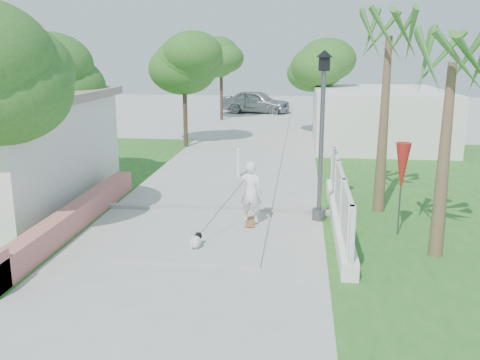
# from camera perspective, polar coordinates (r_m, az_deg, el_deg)

# --- Properties ---
(ground) EXTENTS (90.00, 90.00, 0.00)m
(ground) POSITION_cam_1_polar(r_m,az_deg,el_deg) (9.75, -8.49, -13.55)
(ground) COLOR #B7B7B2
(ground) RESTS_ON ground
(path_strip) EXTENTS (3.20, 36.00, 0.06)m
(path_strip) POSITION_cam_1_polar(r_m,az_deg,el_deg) (28.78, 1.79, 4.92)
(path_strip) COLOR #B7B7B2
(path_strip) RESTS_ON ground
(curb) EXTENTS (6.50, 0.25, 0.10)m
(curb) POSITION_cam_1_polar(r_m,az_deg,el_deg) (15.19, -2.69, -3.09)
(curb) COLOR #999993
(curb) RESTS_ON ground
(grass_left) EXTENTS (8.00, 20.00, 0.01)m
(grass_left) POSITION_cam_1_polar(r_m,az_deg,el_deg) (19.36, -22.59, -0.59)
(grass_left) COLOR #28651F
(grass_left) RESTS_ON ground
(grass_right) EXTENTS (8.00, 20.00, 0.01)m
(grass_right) POSITION_cam_1_polar(r_m,az_deg,el_deg) (17.56, 21.64, -1.90)
(grass_right) COLOR #28651F
(grass_right) RESTS_ON ground
(pink_wall) EXTENTS (0.45, 8.20, 0.80)m
(pink_wall) POSITION_cam_1_polar(r_m,az_deg,el_deg) (13.81, -18.06, -4.37)
(pink_wall) COLOR tan
(pink_wall) RESTS_ON ground
(lattice_fence) EXTENTS (0.35, 7.00, 1.50)m
(lattice_fence) POSITION_cam_1_polar(r_m,az_deg,el_deg) (13.94, 10.56, -2.74)
(lattice_fence) COLOR white
(lattice_fence) RESTS_ON ground
(building_right) EXTENTS (6.00, 8.00, 2.60)m
(building_right) POSITION_cam_1_polar(r_m,az_deg,el_deg) (26.78, 14.42, 6.57)
(building_right) COLOR silver
(building_right) RESTS_ON ground
(street_lamp) EXTENTS (0.44, 0.44, 4.44)m
(street_lamp) POSITION_cam_1_polar(r_m,az_deg,el_deg) (14.00, 8.72, 5.29)
(street_lamp) COLOR #59595E
(street_lamp) RESTS_ON ground
(bollard) EXTENTS (0.14, 0.14, 1.09)m
(bollard) POSITION_cam_1_polar(r_m,az_deg,el_deg) (18.87, -0.16, 1.94)
(bollard) COLOR white
(bollard) RESTS_ON ground
(patio_umbrella) EXTENTS (0.36, 0.36, 2.30)m
(patio_umbrella) POSITION_cam_1_polar(r_m,az_deg,el_deg) (13.36, 16.91, 1.22)
(patio_umbrella) COLOR #59595E
(patio_umbrella) RESTS_ON ground
(tree_left_mid) EXTENTS (3.20, 3.20, 4.85)m
(tree_left_mid) POSITION_cam_1_polar(r_m,az_deg,el_deg) (18.59, -18.71, 10.11)
(tree_left_mid) COLOR #4C3826
(tree_left_mid) RESTS_ON ground
(tree_path_left) EXTENTS (3.40, 3.40, 5.23)m
(tree_path_left) POSITION_cam_1_polar(r_m,az_deg,el_deg) (24.92, -5.96, 12.24)
(tree_path_left) COLOR #4C3826
(tree_path_left) RESTS_ON ground
(tree_path_right) EXTENTS (3.00, 3.00, 4.79)m
(tree_path_right) POSITION_cam_1_polar(r_m,az_deg,el_deg) (28.35, 8.47, 11.68)
(tree_path_right) COLOR #4C3826
(tree_path_right) RESTS_ON ground
(tree_path_far) EXTENTS (3.20, 3.20, 5.17)m
(tree_path_far) POSITION_cam_1_polar(r_m,az_deg,el_deg) (34.72, -2.00, 12.70)
(tree_path_far) COLOR #4C3826
(tree_path_far) RESTS_ON ground
(palm_far) EXTENTS (1.80, 1.80, 5.30)m
(palm_far) POSITION_cam_1_polar(r_m,az_deg,el_deg) (15.01, 15.56, 13.41)
(palm_far) COLOR brown
(palm_far) RESTS_ON ground
(palm_near) EXTENTS (1.80, 1.80, 4.70)m
(palm_near) POSITION_cam_1_polar(r_m,az_deg,el_deg) (11.95, 21.64, 10.44)
(palm_near) COLOR brown
(palm_near) RESTS_ON ground
(skateboarder) EXTENTS (1.41, 2.15, 1.70)m
(skateboarder) POSITION_cam_1_polar(r_m,az_deg,el_deg) (13.16, -1.31, -2.60)
(skateboarder) COLOR olive
(skateboarder) RESTS_ON ground
(dog) EXTENTS (0.32, 0.56, 0.39)m
(dog) POSITION_cam_1_polar(r_m,az_deg,el_deg) (12.26, -4.73, -6.51)
(dog) COLOR white
(dog) RESTS_ON ground
(parked_car) EXTENTS (5.13, 3.01, 1.64)m
(parked_car) POSITION_cam_1_polar(r_m,az_deg,el_deg) (38.49, 1.76, 8.33)
(parked_car) COLOR #9DA0A5
(parked_car) RESTS_ON ground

